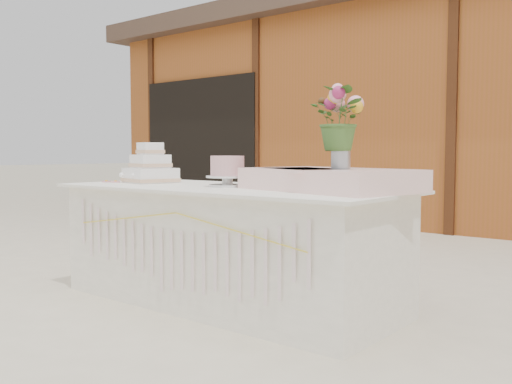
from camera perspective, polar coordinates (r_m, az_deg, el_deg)
ground at (r=3.86m, az=-2.87°, el=-10.98°), size 80.00×80.00×0.00m
barn at (r=9.14m, az=23.35°, el=7.94°), size 12.60×4.60×3.30m
cake_table at (r=3.77m, az=-2.94°, el=-5.30°), size 2.40×1.00×0.77m
wedding_cake at (r=4.30m, az=-10.51°, el=2.26°), size 0.40×0.40×0.30m
pink_cake_stand at (r=3.75m, az=-2.88°, el=2.27°), size 0.28×0.28×0.20m
satin_runner at (r=3.40m, az=7.29°, el=1.24°), size 1.13×0.82×0.13m
flower_vase at (r=3.34m, az=8.47°, el=3.60°), size 0.11×0.11×0.15m
bouquet at (r=3.35m, az=8.52°, el=8.04°), size 0.34×0.30×0.36m
loose_flowers at (r=4.50m, az=-12.80°, el=1.13°), size 0.25×0.36×0.02m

